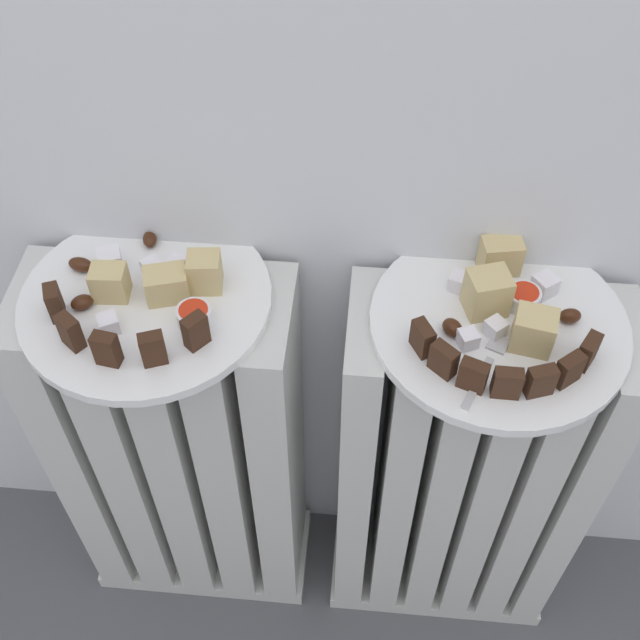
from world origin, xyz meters
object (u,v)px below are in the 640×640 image
radiator_left (185,456)px  plate_left (146,300)px  radiator_right (458,478)px  plate_right (499,324)px  jam_bowl_left (194,315)px  jam_bowl_right (523,297)px  fork (487,366)px

radiator_left → plate_left: 0.34m
radiator_right → plate_right: size_ratio=2.33×
jam_bowl_left → jam_bowl_right: size_ratio=1.02×
radiator_left → jam_bowl_right: jam_bowl_right is taller
radiator_right → plate_left: 0.52m
radiator_left → fork: bearing=-9.8°
fork → radiator_left: bearing=170.2°
radiator_left → plate_right: 0.52m
radiator_left → plate_right: size_ratio=2.33×
radiator_left → jam_bowl_left: size_ratio=17.20×
plate_left → jam_bowl_right: bearing=3.6°
radiator_right → fork: bearing=-104.8°
jam_bowl_left → fork: bearing=-5.9°
jam_bowl_right → jam_bowl_left: bearing=-170.6°
radiator_right → fork: size_ratio=6.47×
radiator_right → plate_right: 0.34m
radiator_right → jam_bowl_left: (-0.33, -0.03, 0.36)m
radiator_left → radiator_right: (0.39, 0.00, -0.00)m
jam_bowl_right → fork: bearing=-115.1°
plate_left → plate_right: size_ratio=1.00×
radiator_left → plate_left: bearing=0.0°
radiator_left → radiator_right: 0.39m
jam_bowl_right → plate_right: bearing=-134.3°
plate_right → fork: 0.07m
plate_right → radiator_right: bearing=0.0°
radiator_right → jam_bowl_left: bearing=-174.3°
plate_left → fork: bearing=-9.8°
plate_right → jam_bowl_right: 0.04m
jam_bowl_right → radiator_right: bearing=-134.3°
plate_left → jam_bowl_right: (0.42, 0.03, 0.02)m
radiator_right → plate_left: bearing=180.0°
fork → plate_left: bearing=170.2°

